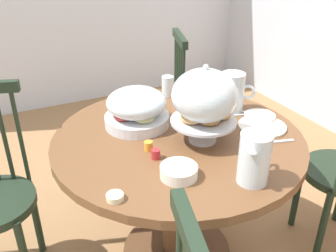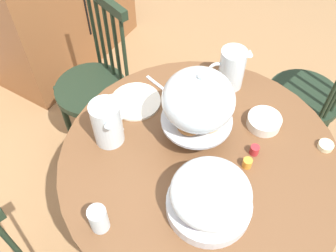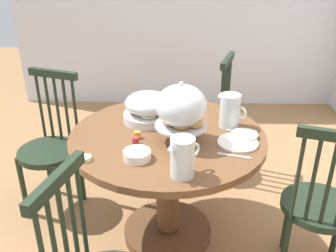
# 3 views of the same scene
# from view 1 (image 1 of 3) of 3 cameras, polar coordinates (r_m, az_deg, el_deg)

# --- Properties ---
(dining_table) EXTENTS (1.11, 1.11, 0.74)m
(dining_table) POSITION_cam_1_polar(r_m,az_deg,el_deg) (1.79, 1.45, -7.95)
(dining_table) COLOR brown
(dining_table) RESTS_ON ground_plane
(windsor_chair_far_side) EXTENTS (0.43, 0.42, 0.97)m
(windsor_chair_far_side) POSITION_cam_1_polar(r_m,az_deg,el_deg) (2.55, -1.34, 2.23)
(windsor_chair_far_side) COLOR #1E2D1E
(windsor_chair_far_side) RESTS_ON ground_plane
(pastry_stand_with_dome) EXTENTS (0.28, 0.28, 0.34)m
(pastry_stand_with_dome) POSITION_cam_1_polar(r_m,az_deg,el_deg) (1.54, 5.57, 4.18)
(pastry_stand_with_dome) COLOR silver
(pastry_stand_with_dome) RESTS_ON dining_table
(fruit_platter_covered) EXTENTS (0.30, 0.30, 0.18)m
(fruit_platter_covered) POSITION_cam_1_polar(r_m,az_deg,el_deg) (1.72, -4.80, 2.73)
(fruit_platter_covered) COLOR silver
(fruit_platter_covered) RESTS_ON dining_table
(orange_juice_pitcher) EXTENTS (0.15, 0.16, 0.19)m
(orange_juice_pitcher) POSITION_cam_1_polar(r_m,az_deg,el_deg) (1.36, 12.97, -5.14)
(orange_juice_pitcher) COLOR silver
(orange_juice_pitcher) RESTS_ON dining_table
(milk_pitcher) EXTENTS (0.15, 0.17, 0.20)m
(milk_pitcher) POSITION_cam_1_polar(r_m,az_deg,el_deg) (1.88, 9.74, 4.82)
(milk_pitcher) COLOR silver
(milk_pitcher) RESTS_ON dining_table
(china_plate_large) EXTENTS (0.22, 0.22, 0.01)m
(china_plate_large) POSITION_cam_1_polar(r_m,az_deg,el_deg) (1.78, 14.15, -0.06)
(china_plate_large) COLOR white
(china_plate_large) RESTS_ON dining_table
(china_plate_small) EXTENTS (0.15, 0.15, 0.01)m
(china_plate_small) POSITION_cam_1_polar(r_m,az_deg,el_deg) (1.85, 13.81, 1.54)
(china_plate_small) COLOR white
(china_plate_small) RESTS_ON china_plate_large
(cereal_bowl) EXTENTS (0.14, 0.14, 0.04)m
(cereal_bowl) POSITION_cam_1_polar(r_m,az_deg,el_deg) (1.38, 1.66, -6.96)
(cereal_bowl) COLOR white
(cereal_bowl) RESTS_ON dining_table
(drinking_glass) EXTENTS (0.06, 0.06, 0.11)m
(drinking_glass) POSITION_cam_1_polar(r_m,az_deg,el_deg) (2.05, -0.05, 6.11)
(drinking_glass) COLOR silver
(drinking_glass) RESTS_ON dining_table
(butter_dish) EXTENTS (0.06, 0.06, 0.02)m
(butter_dish) POSITION_cam_1_polar(r_m,az_deg,el_deg) (1.30, -8.09, -10.65)
(butter_dish) COLOR beige
(butter_dish) RESTS_ON dining_table
(jam_jar_strawberry) EXTENTS (0.04, 0.04, 0.04)m
(jam_jar_strawberry) POSITION_cam_1_polar(r_m,az_deg,el_deg) (1.49, -1.88, -4.28)
(jam_jar_strawberry) COLOR #B7282D
(jam_jar_strawberry) RESTS_ON dining_table
(jam_jar_apricot) EXTENTS (0.04, 0.04, 0.04)m
(jam_jar_apricot) POSITION_cam_1_polar(r_m,az_deg,el_deg) (1.54, -2.98, -3.05)
(jam_jar_apricot) COLOR orange
(jam_jar_apricot) RESTS_ON dining_table
(table_knife) EXTENTS (0.06, 0.17, 0.01)m
(table_knife) POSITION_cam_1_polar(r_m,az_deg,el_deg) (1.89, 12.47, 1.80)
(table_knife) COLOR silver
(table_knife) RESTS_ON dining_table
(dinner_fork) EXTENTS (0.06, 0.17, 0.01)m
(dinner_fork) POSITION_cam_1_polar(r_m,az_deg,el_deg) (1.92, 12.13, 2.19)
(dinner_fork) COLOR silver
(dinner_fork) RESTS_ON dining_table
(soup_spoon) EXTENTS (0.06, 0.17, 0.01)m
(soup_spoon) POSITION_cam_1_polar(r_m,az_deg,el_deg) (1.67, 16.03, -2.35)
(soup_spoon) COLOR silver
(soup_spoon) RESTS_ON dining_table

